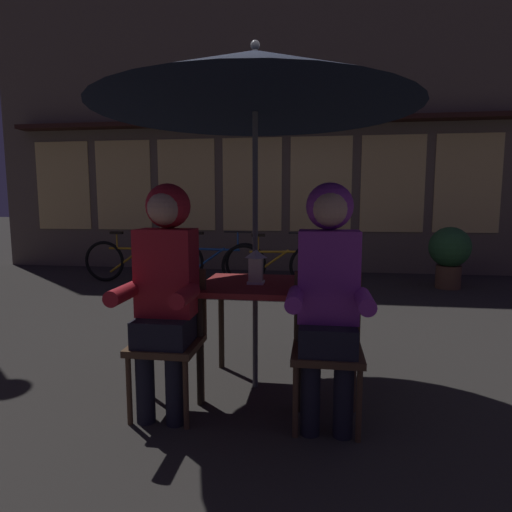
% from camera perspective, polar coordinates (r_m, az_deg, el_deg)
% --- Properties ---
extents(ground_plane, '(60.00, 60.00, 0.00)m').
position_cam_1_polar(ground_plane, '(3.15, -0.10, -16.97)').
color(ground_plane, '#2D2B28').
extents(cafe_table, '(0.72, 0.72, 0.74)m').
position_cam_1_polar(cafe_table, '(2.94, -0.10, -5.57)').
color(cafe_table, maroon).
rests_on(cafe_table, ground_plane).
extents(patio_umbrella, '(2.10, 2.10, 2.31)m').
position_cam_1_polar(patio_umbrella, '(2.97, -0.11, 22.22)').
color(patio_umbrella, '#4C4C51').
rests_on(patio_umbrella, ground_plane).
extents(lantern, '(0.11, 0.11, 0.23)m').
position_cam_1_polar(lantern, '(2.88, -0.01, -1.32)').
color(lantern, white).
rests_on(lantern, cafe_table).
extents(chair_left, '(0.40, 0.40, 0.87)m').
position_cam_1_polar(chair_left, '(2.75, -11.35, -9.87)').
color(chair_left, '#513823').
rests_on(chair_left, ground_plane).
extents(chair_right, '(0.40, 0.40, 0.87)m').
position_cam_1_polar(chair_right, '(2.60, 9.43, -10.81)').
color(chair_right, '#513823').
rests_on(chair_right, ground_plane).
extents(person_left_hooded, '(0.45, 0.56, 1.40)m').
position_cam_1_polar(person_left_hooded, '(2.61, -11.96, -2.71)').
color(person_left_hooded, black).
rests_on(person_left_hooded, ground_plane).
extents(person_right_hooded, '(0.45, 0.56, 1.40)m').
position_cam_1_polar(person_right_hooded, '(2.46, 9.63, -3.28)').
color(person_right_hooded, black).
rests_on(person_right_hooded, ground_plane).
extents(shopfront_building, '(10.00, 0.93, 6.20)m').
position_cam_1_polar(shopfront_building, '(8.51, -0.22, 19.44)').
color(shopfront_building, '#6B5B4C').
rests_on(shopfront_building, ground_plane).
extents(bicycle_nearest, '(1.68, 0.10, 0.84)m').
position_cam_1_polar(bicycle_nearest, '(7.15, -15.87, -0.61)').
color(bicycle_nearest, black).
rests_on(bicycle_nearest, ground_plane).
extents(bicycle_second, '(1.67, 0.25, 0.84)m').
position_cam_1_polar(bicycle_second, '(6.79, -5.58, -0.77)').
color(bicycle_second, black).
rests_on(bicycle_second, ground_plane).
extents(bicycle_third, '(1.66, 0.33, 0.84)m').
position_cam_1_polar(bicycle_third, '(6.45, 2.81, -1.17)').
color(bicycle_third, black).
rests_on(bicycle_third, ground_plane).
extents(potted_plant, '(0.60, 0.60, 0.92)m').
position_cam_1_polar(potted_plant, '(6.99, 24.36, 0.47)').
color(potted_plant, brown).
rests_on(potted_plant, ground_plane).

